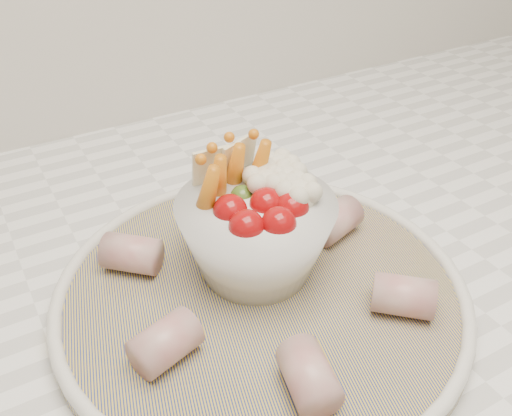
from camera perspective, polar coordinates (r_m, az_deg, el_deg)
serving_platter at (r=0.51m, az=0.52°, el=-8.37°), size 0.44×0.44×0.02m
veggie_bowl at (r=0.50m, az=0.11°, el=-1.96°), size 0.14×0.14×0.12m
cured_meat_rolls at (r=0.49m, az=0.54°, el=-6.59°), size 0.26×0.28×0.03m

